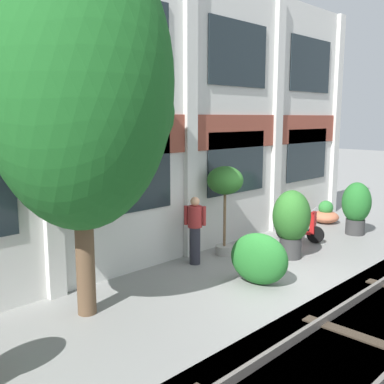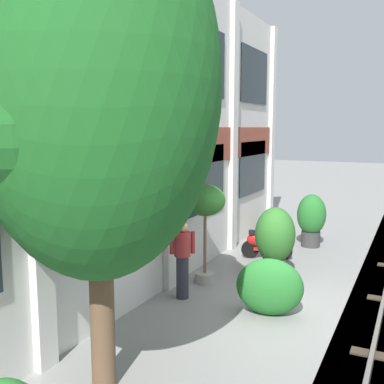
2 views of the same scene
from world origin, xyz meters
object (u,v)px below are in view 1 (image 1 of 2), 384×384
Objects in this scene: potted_plant_terracotta_small at (225,186)px; potted_plant_wide_bowl at (326,214)px; broadleaf_tree at (78,87)px; scooter_near_curb at (297,226)px; potted_plant_glazed_jar at (291,220)px; resident_by_doorway at (195,228)px; topiary_hedge at (259,259)px; potted_plant_fluted_column at (356,206)px.

potted_plant_wide_bowl is at bearing -1.36° from potted_plant_terracotta_small.
broadleaf_tree is 7.72m from scooter_near_curb.
potted_plant_terracotta_small reaches higher than potted_plant_glazed_jar.
resident_by_doorway is (-3.52, 0.65, 0.44)m from scooter_near_curb.
broadleaf_tree reaches higher than topiary_hedge.
potted_plant_terracotta_small is 1.79× the size of topiary_hedge.
broadleaf_tree is 4.59m from resident_by_doorway.
potted_plant_terracotta_small is (4.41, 0.53, -2.20)m from broadleaf_tree.
potted_plant_terracotta_small is 1.39× the size of resident_by_doorway.
broadleaf_tree is at bearing -24.22° from resident_by_doorway.
potted_plant_glazed_jar is at bearing -163.23° from potted_plant_wide_bowl.
potted_plant_terracotta_small is at bearing 6.86° from broadleaf_tree.
potted_plant_wide_bowl is 0.68× the size of topiary_hedge.
scooter_near_curb is (1.49, 0.72, -0.53)m from potted_plant_glazed_jar.
potted_plant_glazed_jar is (-4.09, -1.23, 0.69)m from potted_plant_wide_bowl.
broadleaf_tree reaches higher than potted_plant_terracotta_small.
resident_by_doorway is at bearing 9.32° from broadleaf_tree.
potted_plant_glazed_jar is (5.37, -0.82, -3.01)m from broadleaf_tree.
broadleaf_tree is 4.88× the size of scooter_near_curb.
potted_plant_terracotta_small is at bearing 125.47° from potted_plant_glazed_jar.
potted_plant_glazed_jar reaches higher than topiary_hedge.
potted_plant_fluted_column reaches higher than potted_plant_wide_bowl.
potted_plant_wide_bowl is 0.64× the size of scooter_near_curb.
topiary_hedge is at bearing -176.08° from potted_plant_fluted_column.
potted_plant_fluted_column is at bearing 3.92° from topiary_hedge.
potted_plant_glazed_jar is at bearing -79.89° from scooter_near_curb.
topiary_hedge is at bearing -164.15° from potted_plant_wide_bowl.
potted_plant_terracotta_small is 2.87m from scooter_near_curb.
potted_plant_fluted_column is 3.36m from potted_plant_glazed_jar.
potted_plant_wide_bowl is at bearing 16.77° from potted_plant_glazed_jar.
potted_plant_terracotta_small reaches higher than scooter_near_curb.
scooter_near_curb is at bearing -168.81° from potted_plant_wide_bowl.
broadleaf_tree is 3.84× the size of potted_plant_glazed_jar.
resident_by_doorway is (-2.03, 1.37, -0.09)m from potted_plant_glazed_jar.
scooter_near_curb is 1.06× the size of topiary_hedge.
broadleaf_tree is at bearing -177.51° from potted_plant_wide_bowl.
topiary_hedge reaches higher than scooter_near_curb.
potted_plant_wide_bowl is (0.73, 1.36, -0.59)m from potted_plant_fluted_column.
potted_plant_fluted_column is 1.66m from potted_plant_wide_bowl.
topiary_hedge is at bearing -21.52° from broadleaf_tree.
potted_plant_fluted_column is 0.92× the size of potted_plant_glazed_jar.
scooter_near_curb is 3.71m from topiary_hedge.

